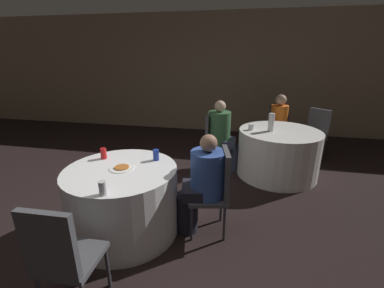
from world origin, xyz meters
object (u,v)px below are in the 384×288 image
(chair_far_west, at_px, (213,138))
(person_blue_shirt, at_px, (202,184))
(chair_near_south, at_px, (61,254))
(soda_can_silver, at_px, (103,188))
(person_green_jacket, at_px, (223,136))
(soda_can_blue, at_px, (156,155))
(pizza_plate_near, at_px, (122,168))
(table_near, at_px, (123,200))
(chair_far_north, at_px, (278,125))
(soda_can_red, at_px, (104,153))
(chair_near_east, at_px, (217,186))
(table_far, at_px, (278,153))
(bottle_far, at_px, (271,122))
(person_orange_shirt, at_px, (278,126))
(chair_far_northeast, at_px, (315,131))

(chair_far_west, bearing_deg, person_blue_shirt, 2.58)
(chair_near_south, distance_m, soda_can_silver, 0.56)
(chair_far_west, distance_m, person_blue_shirt, 1.64)
(person_green_jacket, height_order, soda_can_blue, person_green_jacket)
(pizza_plate_near, bearing_deg, person_blue_shirt, 9.52)
(table_near, xyz_separation_m, chair_far_north, (1.89, 2.84, 0.18))
(person_blue_shirt, relative_size, person_green_jacket, 0.95)
(pizza_plate_near, xyz_separation_m, soda_can_red, (-0.32, 0.21, 0.05))
(chair_far_north, relative_size, soda_can_silver, 7.75)
(chair_far_west, bearing_deg, soda_can_silver, -16.00)
(chair_far_west, bearing_deg, table_near, -22.70)
(chair_near_south, xyz_separation_m, chair_far_west, (0.71, 2.79, 0.00))
(person_green_jacket, bearing_deg, chair_far_west, -90.00)
(table_near, distance_m, chair_near_east, 1.02)
(pizza_plate_near, relative_size, soda_can_red, 2.12)
(table_far, bearing_deg, pizza_plate_near, -135.15)
(chair_near_south, relative_size, chair_near_east, 1.00)
(chair_far_north, bearing_deg, bottle_far, 82.25)
(chair_near_east, height_order, soda_can_blue, chair_near_east)
(chair_far_west, bearing_deg, soda_can_blue, -17.24)
(chair_far_west, bearing_deg, chair_near_south, -14.48)
(chair_far_west, xyz_separation_m, person_orange_shirt, (1.12, 0.87, 0.03))
(chair_far_west, xyz_separation_m, chair_far_northeast, (1.75, 0.77, 0.00))
(chair_far_west, distance_m, chair_far_northeast, 1.91)
(chair_near_east, relative_size, person_orange_shirt, 0.81)
(chair_far_northeast, relative_size, person_green_jacket, 0.80)
(chair_far_north, height_order, soda_can_silver, chair_far_north)
(chair_far_northeast, distance_m, soda_can_silver, 3.90)
(chair_near_south, distance_m, soda_can_blue, 1.35)
(person_blue_shirt, bearing_deg, soda_can_red, 75.64)
(person_orange_shirt, distance_m, person_green_jacket, 1.30)
(chair_far_northeast, relative_size, person_orange_shirt, 0.81)
(chair_far_west, bearing_deg, pizza_plate_near, -22.74)
(chair_near_south, relative_size, person_blue_shirt, 0.85)
(chair_far_northeast, bearing_deg, table_near, 88.27)
(bottle_far, bearing_deg, table_near, -133.18)
(chair_near_east, relative_size, soda_can_blue, 7.75)
(chair_far_north, bearing_deg, table_far, 90.00)
(chair_near_south, relative_size, soda_can_silver, 7.75)
(table_far, height_order, chair_near_south, chair_near_south)
(chair_near_east, height_order, soda_can_red, chair_near_east)
(soda_can_red, relative_size, bottle_far, 0.44)
(person_orange_shirt, height_order, soda_can_blue, person_orange_shirt)
(chair_far_northeast, height_order, soda_can_blue, chair_far_northeast)
(soda_can_silver, bearing_deg, chair_near_south, -97.15)
(person_green_jacket, relative_size, soda_can_blue, 9.64)
(chair_far_northeast, xyz_separation_m, person_green_jacket, (-1.59, -0.77, 0.05))
(chair_far_northeast, bearing_deg, chair_far_north, 18.66)
(chair_far_north, bearing_deg, soda_can_silver, 66.93)
(person_green_jacket, bearing_deg, soda_can_blue, -22.66)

